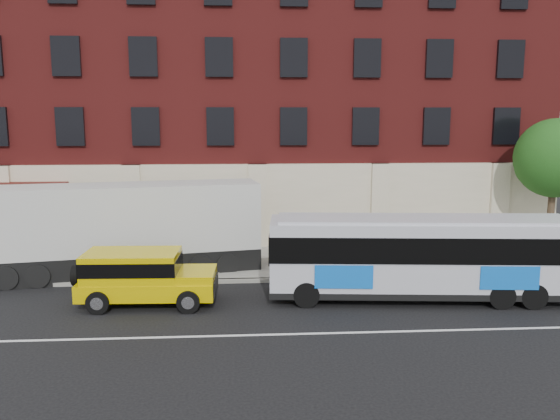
{
  "coord_description": "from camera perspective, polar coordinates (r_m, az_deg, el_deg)",
  "views": [
    {
      "loc": [
        -0.71,
        -15.7,
        6.46
      ],
      "look_at": [
        0.68,
        5.5,
        2.95
      ],
      "focal_mm": 36.73,
      "sensor_mm": 36.0,
      "label": 1
    }
  ],
  "objects": [
    {
      "name": "ground",
      "position": [
        16.99,
        -1.09,
        -12.95
      ],
      "size": [
        120.0,
        120.0,
        0.0
      ],
      "primitive_type": "plane",
      "color": "black",
      "rests_on": "ground"
    },
    {
      "name": "sidewalk",
      "position": [
        25.53,
        -2.04,
        -5.1
      ],
      "size": [
        60.0,
        6.0,
        0.15
      ],
      "primitive_type": "cube",
      "color": "#9C9A8E",
      "rests_on": "ground"
    },
    {
      "name": "kerb",
      "position": [
        22.63,
        -1.81,
        -7.0
      ],
      "size": [
        60.0,
        0.25,
        0.15
      ],
      "primitive_type": "cube",
      "color": "#9C9A8E",
      "rests_on": "ground"
    },
    {
      "name": "lane_line",
      "position": [
        17.46,
        -1.17,
        -12.31
      ],
      "size": [
        60.0,
        0.12,
        0.01
      ],
      "primitive_type": "cube",
      "color": "silver",
      "rests_on": "ground"
    },
    {
      "name": "building",
      "position": [
        32.65,
        -2.56,
        11.35
      ],
      "size": [
        30.0,
        12.1,
        15.0
      ],
      "color": "maroon",
      "rests_on": "sidewalk"
    },
    {
      "name": "sign_pole",
      "position": [
        23.73,
        -22.86,
        -3.55
      ],
      "size": [
        0.3,
        0.2,
        2.5
      ],
      "color": "slate",
      "rests_on": "ground"
    },
    {
      "name": "street_tree",
      "position": [
        29.01,
        25.76,
        4.4
      ],
      "size": [
        3.6,
        3.6,
        6.2
      ],
      "color": "#35281A",
      "rests_on": "sidewalk"
    },
    {
      "name": "city_bus",
      "position": [
        20.82,
        14.01,
        -4.32
      ],
      "size": [
        10.92,
        3.25,
        2.95
      ],
      "color": "#B5B6C0",
      "rests_on": "ground"
    },
    {
      "name": "yellow_suv",
      "position": [
        20.35,
        -13.64,
        -6.24
      ],
      "size": [
        4.93,
        2.29,
        1.87
      ],
      "color": "#D2B500",
      "rests_on": "ground"
    },
    {
      "name": "shipping_container",
      "position": [
        24.09,
        -15.58,
        -2.01
      ],
      "size": [
        11.39,
        4.18,
        3.72
      ],
      "color": "black",
      "rests_on": "ground"
    }
  ]
}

